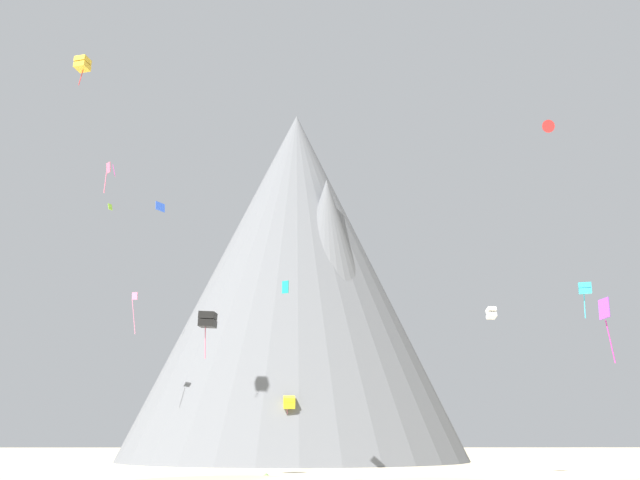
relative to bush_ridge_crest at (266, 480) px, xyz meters
The scene contains 15 objects.
bush_ridge_crest is the anchor object (origin of this frame).
rock_massif 56.53m from the bush_ridge_crest, 88.37° to the left, with size 64.68×64.68×50.54m.
kite_blue_mid 28.12m from the bush_ridge_crest, 131.24° to the left, with size 0.83×0.94×1.01m.
kite_teal_mid 26.27m from the bush_ridge_crest, 88.74° to the left, with size 0.70×0.84×1.30m.
kite_yellow_low 31.90m from the bush_ridge_crest, 88.83° to the left, with size 1.38×1.47×3.14m.
kite_gold_high 45.25m from the bush_ridge_crest, 144.15° to the left, with size 1.55×1.58×3.02m.
kite_lime_high 53.04m from the bush_ridge_crest, 121.05° to the left, with size 0.56×0.69×0.83m.
kite_red_high 48.08m from the bush_ridge_crest, 34.85° to the left, with size 1.36×0.62×1.37m.
kite_white_mid 27.49m from the bush_ridge_crest, 36.20° to the left, with size 0.87×0.94×1.10m.
kite_violet_low 25.20m from the bush_ridge_crest, ahead, with size 0.75×1.15×4.45m.
kite_rainbow_mid 29.99m from the bush_ridge_crest, 150.34° to the left, with size 0.53×0.67×2.79m.
kite_magenta_high 51.55m from the bush_ridge_crest, 122.68° to the left, with size 0.53×0.76×1.44m.
kite_pink_mid 39.72m from the bush_ridge_crest, 118.62° to the left, with size 0.81×0.88×4.84m.
kite_black_low 17.87m from the bush_ridge_crest, 117.50° to the left, with size 1.53×1.51×4.03m.
kite_cyan_mid 31.10m from the bush_ridge_crest, 18.56° to the left, with size 1.26×1.29×3.09m.
Camera 1 is at (-0.10, -29.29, 3.21)m, focal length 41.27 mm.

